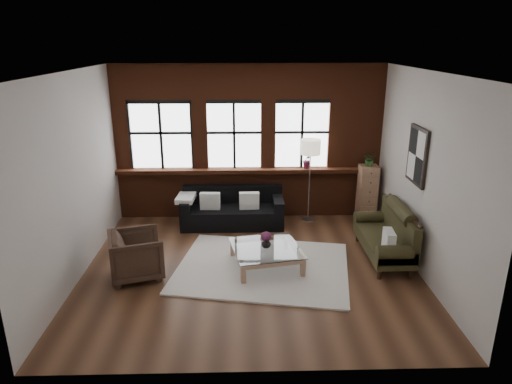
{
  "coord_description": "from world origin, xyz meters",
  "views": [
    {
      "loc": [
        -0.1,
        -6.83,
        3.66
      ],
      "look_at": [
        0.1,
        0.6,
        1.15
      ],
      "focal_mm": 32.0,
      "sensor_mm": 36.0,
      "label": 1
    }
  ],
  "objects_px": {
    "vase": "(266,243)",
    "floor_lamp": "(309,178)",
    "coffee_table": "(266,257)",
    "drawer_chest": "(367,194)",
    "vintage_settee": "(384,234)",
    "armchair": "(137,255)",
    "dark_sofa": "(232,208)"
  },
  "relations": [
    {
      "from": "vase",
      "to": "floor_lamp",
      "type": "relative_size",
      "value": 0.09
    },
    {
      "from": "drawer_chest",
      "to": "floor_lamp",
      "type": "xyz_separation_m",
      "value": [
        -1.21,
        0.05,
        0.34
      ]
    },
    {
      "from": "armchair",
      "to": "vase",
      "type": "relative_size",
      "value": 4.95
    },
    {
      "from": "drawer_chest",
      "to": "armchair",
      "type": "bearing_deg",
      "value": -152.11
    },
    {
      "from": "coffee_table",
      "to": "drawer_chest",
      "type": "distance_m",
      "value": 3.01
    },
    {
      "from": "vase",
      "to": "floor_lamp",
      "type": "height_order",
      "value": "floor_lamp"
    },
    {
      "from": "armchair",
      "to": "vase",
      "type": "bearing_deg",
      "value": -100.08
    },
    {
      "from": "coffee_table",
      "to": "floor_lamp",
      "type": "relative_size",
      "value": 0.58
    },
    {
      "from": "coffee_table",
      "to": "floor_lamp",
      "type": "bearing_deg",
      "value": 64.39
    },
    {
      "from": "coffee_table",
      "to": "drawer_chest",
      "type": "bearing_deg",
      "value": 42.49
    },
    {
      "from": "armchair",
      "to": "coffee_table",
      "type": "xyz_separation_m",
      "value": [
        2.09,
        0.26,
        -0.2
      ]
    },
    {
      "from": "dark_sofa",
      "to": "armchair",
      "type": "height_order",
      "value": "same"
    },
    {
      "from": "floor_lamp",
      "to": "coffee_table",
      "type": "bearing_deg",
      "value": -115.61
    },
    {
      "from": "dark_sofa",
      "to": "coffee_table",
      "type": "bearing_deg",
      "value": -71.93
    },
    {
      "from": "vintage_settee",
      "to": "armchair",
      "type": "xyz_separation_m",
      "value": [
        -4.13,
        -0.53,
        -0.08
      ]
    },
    {
      "from": "drawer_chest",
      "to": "coffee_table",
      "type": "bearing_deg",
      "value": -137.51
    },
    {
      "from": "armchair",
      "to": "drawer_chest",
      "type": "bearing_deg",
      "value": -79.16
    },
    {
      "from": "vase",
      "to": "drawer_chest",
      "type": "distance_m",
      "value": 2.98
    },
    {
      "from": "drawer_chest",
      "to": "floor_lamp",
      "type": "height_order",
      "value": "floor_lamp"
    },
    {
      "from": "vintage_settee",
      "to": "armchair",
      "type": "height_order",
      "value": "vintage_settee"
    },
    {
      "from": "coffee_table",
      "to": "vase",
      "type": "height_order",
      "value": "vase"
    },
    {
      "from": "coffee_table",
      "to": "dark_sofa",
      "type": "bearing_deg",
      "value": 108.07
    },
    {
      "from": "vintage_settee",
      "to": "vase",
      "type": "distance_m",
      "value": 2.06
    },
    {
      "from": "dark_sofa",
      "to": "drawer_chest",
      "type": "xyz_separation_m",
      "value": [
        2.8,
        0.17,
        0.22
      ]
    },
    {
      "from": "coffee_table",
      "to": "drawer_chest",
      "type": "xyz_separation_m",
      "value": [
        2.2,
        2.01,
        0.42
      ]
    },
    {
      "from": "armchair",
      "to": "vintage_settee",
      "type": "bearing_deg",
      "value": -99.77
    },
    {
      "from": "dark_sofa",
      "to": "armchair",
      "type": "xyz_separation_m",
      "value": [
        -1.49,
        -2.1,
        0.0
      ]
    },
    {
      "from": "vase",
      "to": "floor_lamp",
      "type": "distance_m",
      "value": 2.34
    },
    {
      "from": "coffee_table",
      "to": "floor_lamp",
      "type": "distance_m",
      "value": 2.41
    },
    {
      "from": "dark_sofa",
      "to": "floor_lamp",
      "type": "distance_m",
      "value": 1.7
    },
    {
      "from": "dark_sofa",
      "to": "coffee_table",
      "type": "height_order",
      "value": "dark_sofa"
    },
    {
      "from": "drawer_chest",
      "to": "floor_lamp",
      "type": "bearing_deg",
      "value": 177.59
    }
  ]
}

